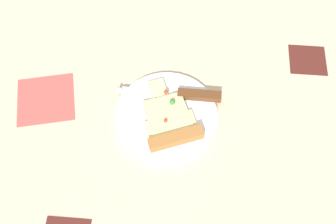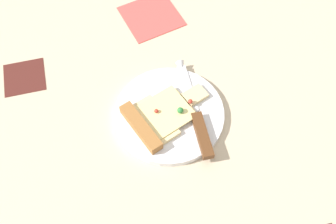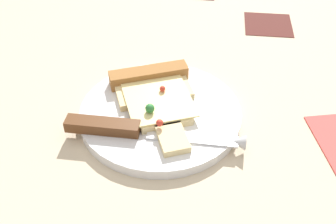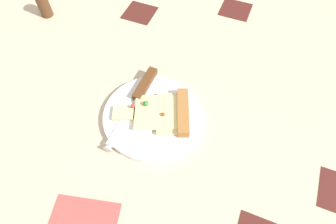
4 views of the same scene
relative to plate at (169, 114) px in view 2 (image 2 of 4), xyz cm
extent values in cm
cube|color=#C6B293|center=(-9.53, -4.03, -2.25)|extent=(136.02, 136.02, 3.00)
cube|color=#4C1E19|center=(29.10, -17.42, -0.85)|extent=(9.00, 9.00, 0.20)
cylinder|color=silver|center=(0.00, 0.00, 0.00)|extent=(23.03, 23.03, 1.50)
cube|color=beige|center=(3.72, 1.47, 1.25)|extent=(9.63, 12.44, 1.00)
cube|color=beige|center=(-1.39, -0.55, 1.25)|extent=(7.86, 8.76, 1.00)
cube|color=beige|center=(-6.04, -2.39, 1.25)|extent=(6.16, 5.26, 1.00)
cube|color=#EDD88C|center=(0.93, 0.37, 1.90)|extent=(12.69, 12.24, 0.30)
cube|color=#9E6633|center=(6.51, 2.58, 1.85)|extent=(6.84, 12.11, 2.20)
sphere|color=red|center=(2.69, -0.01, 2.48)|extent=(0.85, 0.85, 0.85)
sphere|color=red|center=(-4.63, -0.54, 2.54)|extent=(0.97, 0.97, 0.97)
sphere|color=#2D7A38|center=(-2.06, 1.12, 2.69)|extent=(1.28, 1.28, 1.28)
cube|color=silver|center=(-5.28, -4.90, 0.90)|extent=(2.24, 12.04, 0.30)
cone|color=silver|center=(-5.40, -10.90, 0.90)|extent=(2.04, 2.04, 2.00)
cube|color=#593319|center=(-5.04, 7.10, 1.55)|extent=(2.40, 10.04, 1.60)
cube|color=#E54C47|center=(-2.48, -28.49, -0.55)|extent=(15.67, 15.67, 0.40)
camera|label=1|loc=(47.74, 4.14, 82.97)|focal=45.37mm
camera|label=2|loc=(10.10, 40.10, 72.52)|focal=42.59mm
camera|label=3|loc=(-43.52, -6.06, 39.00)|focal=43.77mm
camera|label=4|loc=(16.72, -31.93, 57.20)|focal=30.91mm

